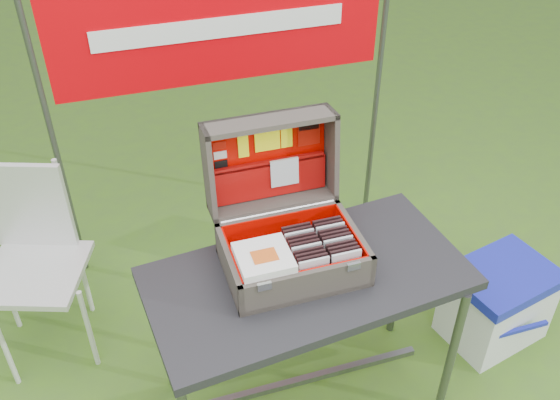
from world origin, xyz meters
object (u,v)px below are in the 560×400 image
object	(u,v)px
suitcase	(288,208)
cooler	(496,303)
chair	(35,275)
cardboard_box	(378,247)
table	(305,341)

from	to	relation	value
suitcase	cooler	bearing A→B (deg)	-1.79
chair	cardboard_box	distance (m)	1.70
cooler	cardboard_box	distance (m)	0.65
chair	cardboard_box	world-z (taller)	chair
cooler	suitcase	bearing A→B (deg)	165.15
table	chair	size ratio (longest dim) A/B	1.31
table	suitcase	world-z (taller)	suitcase
cardboard_box	chair	bearing A→B (deg)	160.55
table	cooler	world-z (taller)	table
chair	cardboard_box	size ratio (longest dim) A/B	2.15
table	cardboard_box	distance (m)	0.89
table	suitcase	distance (m)	0.64
suitcase	cardboard_box	size ratio (longest dim) A/B	1.22
table	cardboard_box	size ratio (longest dim) A/B	2.81
cardboard_box	suitcase	bearing A→B (deg)	-161.53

